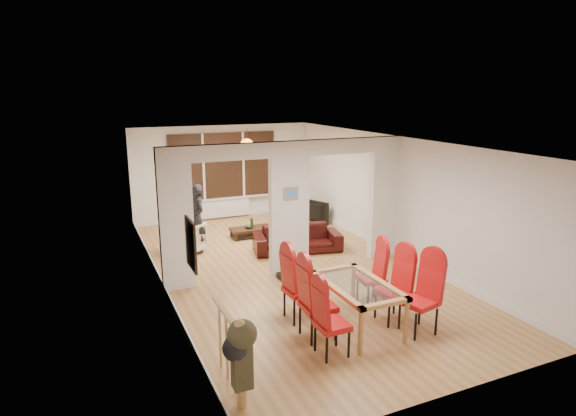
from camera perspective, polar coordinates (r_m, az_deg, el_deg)
floor at (r=9.79m, az=0.12°, el=-7.36°), size 5.00×9.00×0.01m
room_walls at (r=9.40m, az=0.12°, el=0.04°), size 5.00×9.00×2.60m
divider_wall at (r=9.40m, az=0.12°, el=0.04°), size 5.00×0.18×2.60m
bay_window_blinds at (r=13.46m, az=-7.65°, el=5.02°), size 3.00×0.08×1.80m
radiator at (r=13.65m, az=-7.44°, el=0.01°), size 1.40×0.08×0.50m
pendant_light at (r=12.38m, az=-4.89°, el=7.36°), size 0.36×0.36×0.36m
stair_newel at (r=6.12m, az=-7.14°, el=-15.57°), size 0.40×1.20×1.10m
wall_poster at (r=6.37m, az=-11.45°, el=-4.24°), size 0.04×0.52×0.67m
pillar_photo at (r=9.24m, az=0.37°, el=1.72°), size 0.30×0.03×0.25m
dining_table at (r=7.53m, az=8.14°, el=-11.35°), size 0.86×1.53×0.72m
dining_chair_la at (r=6.71m, az=5.27°, el=-13.01°), size 0.42×0.42×1.05m
dining_chair_lb at (r=7.10m, az=3.57°, el=-10.83°), size 0.48×0.48×1.17m
dining_chair_lc at (r=7.62m, az=1.46°, el=-9.12°), size 0.48×0.48×1.14m
dining_chair_ra at (r=7.48m, az=15.28°, el=-10.08°), size 0.56×0.56×1.15m
dining_chair_rb at (r=7.75m, az=12.31°, el=-9.22°), size 0.51×0.51×1.10m
dining_chair_rc at (r=8.29m, az=9.88°, el=-7.84°), size 0.46×0.46×1.02m
sofa at (r=10.83m, az=1.12°, el=-3.64°), size 2.06×1.15×0.57m
armchair at (r=10.86m, az=-12.31°, el=-3.57°), size 1.06×1.07×0.70m
person at (r=10.82m, az=-10.80°, el=-1.26°), size 0.63×0.49×1.53m
television at (r=13.12m, az=2.71°, el=-0.43°), size 1.04×0.52×0.61m
coffee_table at (r=11.93m, az=-4.40°, el=-2.88°), size 1.09×0.74×0.23m
bottle at (r=11.77m, az=-4.33°, el=-1.79°), size 0.07×0.07×0.29m
bowl at (r=11.87m, az=-4.59°, el=-2.24°), size 0.23×0.23×0.06m
shoes at (r=9.36m, az=-0.42°, el=-8.06°), size 0.24×0.26×0.10m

